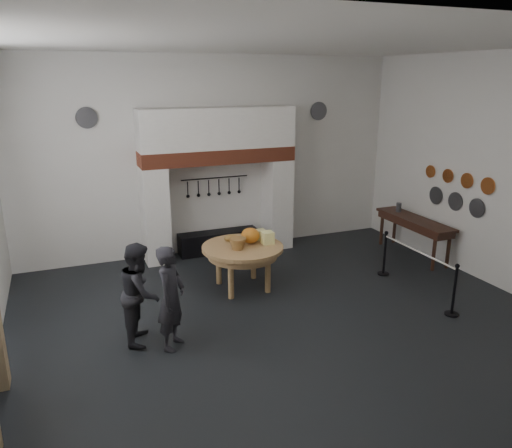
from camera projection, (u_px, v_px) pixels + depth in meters
name	position (u px, v px, depth m)	size (l,w,h in m)	color
floor	(285.00, 319.00, 8.59)	(9.00, 8.00, 0.02)	black
ceiling	(290.00, 42.00, 7.30)	(9.00, 8.00, 0.02)	silver
wall_back	(213.00, 156.00, 11.50)	(9.00, 0.02, 4.50)	silver
wall_front	(482.00, 287.00, 4.39)	(9.00, 0.02, 4.50)	silver
wall_right	(500.00, 172.00, 9.55)	(0.02, 8.00, 4.50)	silver
chimney_pier_left	(155.00, 215.00, 11.00)	(0.55, 0.70, 2.15)	silver
chimney_pier_right	(277.00, 203.00, 12.05)	(0.55, 0.70, 2.15)	silver
hearth_brick_band	(218.00, 156.00, 11.17)	(3.50, 0.72, 0.32)	#9E442B
chimney_hood	(217.00, 128.00, 11.00)	(3.50, 0.70, 0.90)	silver
iron_range	(219.00, 242.00, 11.82)	(1.90, 0.45, 0.50)	black
utensil_rail	(215.00, 178.00, 11.57)	(0.02, 0.02, 1.60)	black
work_table	(243.00, 248.00, 9.64)	(1.58, 1.58, 0.07)	tan
pumpkin	(250.00, 236.00, 9.75)	(0.36, 0.36, 0.31)	orange
cheese_block_big	(267.00, 238.00, 9.73)	(0.22, 0.22, 0.24)	#FEFE98
cheese_block_small	(261.00, 234.00, 9.99)	(0.18, 0.18, 0.20)	#D1CA7D
wicker_basket	(238.00, 244.00, 9.41)	(0.32, 0.32, 0.22)	#9A6238
bread_loaf	(232.00, 238.00, 9.89)	(0.31, 0.18, 0.13)	#A27C39
visitor_near	(171.00, 298.00, 7.52)	(0.60, 0.39, 1.64)	#222227
visitor_far	(140.00, 292.00, 7.73)	(0.78, 0.61, 1.61)	black
side_table	(415.00, 220.00, 11.41)	(0.55, 2.20, 0.06)	#351C13
pewter_jug	(399.00, 207.00, 11.90)	(0.12, 0.12, 0.22)	#49484D
copper_pan_a	(488.00, 186.00, 9.80)	(0.34, 0.34, 0.03)	#C6662D
copper_pan_b	(467.00, 181.00, 10.29)	(0.32, 0.32, 0.03)	#C6662D
copper_pan_c	(448.00, 176.00, 10.78)	(0.30, 0.30, 0.03)	#C6662D
copper_pan_d	(430.00, 171.00, 11.27)	(0.28, 0.28, 0.03)	#C6662D
pewter_plate_left	(477.00, 208.00, 10.12)	(0.40, 0.40, 0.03)	#4C4C51
pewter_plate_mid	(455.00, 201.00, 10.65)	(0.40, 0.40, 0.03)	#4C4C51
pewter_plate_right	(436.00, 195.00, 11.19)	(0.40, 0.40, 0.03)	#4C4C51
pewter_plate_back_left	(87.00, 118.00, 10.23)	(0.44, 0.44, 0.03)	#4C4C51
pewter_plate_back_right	(319.00, 111.00, 12.16)	(0.44, 0.44, 0.03)	#4C4C51
barrier_post_near	(454.00, 291.00, 8.63)	(0.05, 0.05, 0.90)	black
barrier_post_far	(385.00, 254.00, 10.41)	(0.05, 0.05, 0.90)	black
barrier_rope	(418.00, 251.00, 9.40)	(0.04, 0.04, 2.00)	silver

